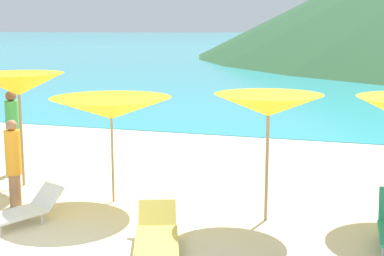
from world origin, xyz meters
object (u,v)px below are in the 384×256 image
lounge_chair_0 (157,234)px  beachgoer_1 (13,129)px  umbrella_1 (18,84)px  umbrella_3 (268,105)px  lounge_chair_4 (22,210)px  umbrella_2 (111,108)px  beachgoer_4 (13,161)px

lounge_chair_0 → beachgoer_1: (-4.63, 3.06, 0.81)m
umbrella_1 → beachgoer_1: umbrella_1 is taller
umbrella_1 → lounge_chair_0: bearing=-31.0°
umbrella_3 → beachgoer_1: size_ratio=1.15×
lounge_chair_0 → lounge_chair_4: size_ratio=1.05×
umbrella_1 → lounge_chair_4: (1.38, -2.07, -1.88)m
lounge_chair_0 → lounge_chair_4: 2.55m
umbrella_1 → umbrella_2: 2.37m
umbrella_2 → beachgoer_4: 2.02m
umbrella_2 → umbrella_3: (2.96, -0.17, 0.20)m
lounge_chair_4 → beachgoer_4: bearing=154.1°
umbrella_3 → beachgoer_4: (-4.54, -0.68, -1.12)m
umbrella_2 → beachgoer_4: bearing=-151.6°
umbrella_2 → lounge_chair_4: umbrella_2 is taller
lounge_chair_0 → lounge_chair_4: (-2.54, 0.28, 0.03)m
umbrella_3 → lounge_chair_4: 4.49m
umbrella_3 → beachgoer_1: umbrella_3 is taller
umbrella_3 → beachgoer_4: umbrella_3 is taller
umbrella_2 → lounge_chair_4: size_ratio=1.45×
lounge_chair_0 → beachgoer_4: (-3.20, 1.05, 0.65)m
umbrella_2 → lounge_chair_0: bearing=-49.5°
beachgoer_4 → umbrella_1: bearing=124.7°
lounge_chair_4 → umbrella_3: bearing=43.8°
umbrella_2 → lounge_chair_0: umbrella_2 is taller
umbrella_1 → beachgoer_1: (-0.71, 0.70, -1.09)m
umbrella_2 → lounge_chair_0: 2.95m
lounge_chair_4 → umbrella_1: bearing=146.9°
umbrella_3 → lounge_chair_4: umbrella_3 is taller
umbrella_1 → umbrella_3: bearing=-6.8°
lounge_chair_0 → umbrella_3: bearing=32.0°
beachgoer_4 → beachgoer_1: bearing=131.3°
umbrella_1 → lounge_chair_4: umbrella_1 is taller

